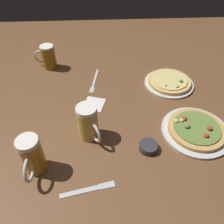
{
  "coord_description": "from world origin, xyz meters",
  "views": [
    {
      "loc": [
        -0.04,
        -0.78,
        0.77
      ],
      "look_at": [
        0.0,
        0.0,
        0.02
      ],
      "focal_mm": 35.62,
      "sensor_mm": 36.0,
      "label": 1
    }
  ],
  "objects_px": {
    "ramekin_sauce": "(148,147)",
    "fork_left": "(94,81)",
    "beer_mug_pale": "(88,123)",
    "pizza_plate_near": "(196,130)",
    "napkin_folded": "(94,104)",
    "beer_mug_amber": "(32,156)",
    "pizza_plate_far": "(169,82)",
    "knife_right": "(88,189)",
    "beer_mug_dark": "(48,57)"
  },
  "relations": [
    {
      "from": "ramekin_sauce",
      "to": "fork_left",
      "type": "bearing_deg",
      "value": 114.55
    },
    {
      "from": "beer_mug_pale",
      "to": "pizza_plate_near",
      "type": "bearing_deg",
      "value": -0.78
    },
    {
      "from": "napkin_folded",
      "to": "fork_left",
      "type": "distance_m",
      "value": 0.2
    },
    {
      "from": "beer_mug_amber",
      "to": "ramekin_sauce",
      "type": "xyz_separation_m",
      "value": [
        0.46,
        0.07,
        -0.07
      ]
    },
    {
      "from": "pizza_plate_far",
      "to": "knife_right",
      "type": "distance_m",
      "value": 0.77
    },
    {
      "from": "ramekin_sauce",
      "to": "beer_mug_amber",
      "type": "bearing_deg",
      "value": -171.23
    },
    {
      "from": "beer_mug_dark",
      "to": "knife_right",
      "type": "distance_m",
      "value": 0.88
    },
    {
      "from": "beer_mug_amber",
      "to": "beer_mug_pale",
      "type": "height_order",
      "value": "beer_mug_amber"
    },
    {
      "from": "pizza_plate_far",
      "to": "beer_mug_pale",
      "type": "relative_size",
      "value": 1.65
    },
    {
      "from": "pizza_plate_near",
      "to": "beer_mug_amber",
      "type": "relative_size",
      "value": 1.8
    },
    {
      "from": "beer_mug_pale",
      "to": "napkin_folded",
      "type": "relative_size",
      "value": 1.59
    },
    {
      "from": "pizza_plate_near",
      "to": "knife_right",
      "type": "relative_size",
      "value": 1.5
    },
    {
      "from": "ramekin_sauce",
      "to": "fork_left",
      "type": "xyz_separation_m",
      "value": [
        -0.23,
        0.5,
        -0.01
      ]
    },
    {
      "from": "pizza_plate_near",
      "to": "pizza_plate_far",
      "type": "distance_m",
      "value": 0.37
    },
    {
      "from": "beer_mug_dark",
      "to": "fork_left",
      "type": "xyz_separation_m",
      "value": [
        0.28,
        -0.17,
        -0.07
      ]
    },
    {
      "from": "beer_mug_pale",
      "to": "ramekin_sauce",
      "type": "distance_m",
      "value": 0.28
    },
    {
      "from": "napkin_folded",
      "to": "beer_mug_dark",
      "type": "bearing_deg",
      "value": 126.94
    },
    {
      "from": "pizza_plate_near",
      "to": "beer_mug_amber",
      "type": "bearing_deg",
      "value": -167.44
    },
    {
      "from": "pizza_plate_far",
      "to": "beer_mug_amber",
      "type": "xyz_separation_m",
      "value": [
        -0.65,
        -0.52,
        0.07
      ]
    },
    {
      "from": "pizza_plate_near",
      "to": "beer_mug_amber",
      "type": "height_order",
      "value": "beer_mug_amber"
    },
    {
      "from": "pizza_plate_near",
      "to": "ramekin_sauce",
      "type": "height_order",
      "value": "pizza_plate_near"
    },
    {
      "from": "pizza_plate_near",
      "to": "fork_left",
      "type": "height_order",
      "value": "pizza_plate_near"
    },
    {
      "from": "ramekin_sauce",
      "to": "napkin_folded",
      "type": "distance_m",
      "value": 0.38
    },
    {
      "from": "beer_mug_dark",
      "to": "beer_mug_pale",
      "type": "relative_size",
      "value": 0.87
    },
    {
      "from": "beer_mug_amber",
      "to": "knife_right",
      "type": "bearing_deg",
      "value": -26.4
    },
    {
      "from": "beer_mug_amber",
      "to": "knife_right",
      "type": "xyz_separation_m",
      "value": [
        0.2,
        -0.1,
        -0.08
      ]
    },
    {
      "from": "napkin_folded",
      "to": "fork_left",
      "type": "relative_size",
      "value": 0.47
    },
    {
      "from": "pizza_plate_near",
      "to": "pizza_plate_far",
      "type": "relative_size",
      "value": 1.11
    },
    {
      "from": "fork_left",
      "to": "pizza_plate_far",
      "type": "bearing_deg",
      "value": -7.19
    },
    {
      "from": "pizza_plate_far",
      "to": "beer_mug_pale",
      "type": "xyz_separation_m",
      "value": [
        -0.45,
        -0.36,
        0.07
      ]
    },
    {
      "from": "napkin_folded",
      "to": "fork_left",
      "type": "height_order",
      "value": "napkin_folded"
    },
    {
      "from": "beer_mug_pale",
      "to": "beer_mug_amber",
      "type": "bearing_deg",
      "value": -141.95
    },
    {
      "from": "pizza_plate_far",
      "to": "fork_left",
      "type": "bearing_deg",
      "value": 172.81
    },
    {
      "from": "fork_left",
      "to": "ramekin_sauce",
      "type": "bearing_deg",
      "value": -65.45
    },
    {
      "from": "pizza_plate_far",
      "to": "fork_left",
      "type": "distance_m",
      "value": 0.43
    },
    {
      "from": "napkin_folded",
      "to": "knife_right",
      "type": "height_order",
      "value": "napkin_folded"
    },
    {
      "from": "beer_mug_amber",
      "to": "fork_left",
      "type": "distance_m",
      "value": 0.62
    },
    {
      "from": "beer_mug_amber",
      "to": "ramekin_sauce",
      "type": "relative_size",
      "value": 2.17
    },
    {
      "from": "pizza_plate_far",
      "to": "knife_right",
      "type": "relative_size",
      "value": 1.35
    },
    {
      "from": "beer_mug_pale",
      "to": "ramekin_sauce",
      "type": "height_order",
      "value": "beer_mug_pale"
    },
    {
      "from": "pizza_plate_near",
      "to": "pizza_plate_far",
      "type": "bearing_deg",
      "value": 95.34
    },
    {
      "from": "knife_right",
      "to": "pizza_plate_near",
      "type": "bearing_deg",
      "value": 27.69
    },
    {
      "from": "beer_mug_dark",
      "to": "fork_left",
      "type": "relative_size",
      "value": 0.65
    },
    {
      "from": "beer_mug_dark",
      "to": "napkin_folded",
      "type": "xyz_separation_m",
      "value": [
        0.28,
        -0.37,
        -0.07
      ]
    },
    {
      "from": "pizza_plate_far",
      "to": "beer_mug_amber",
      "type": "bearing_deg",
      "value": -141.61
    },
    {
      "from": "pizza_plate_near",
      "to": "ramekin_sauce",
      "type": "distance_m",
      "value": 0.25
    },
    {
      "from": "pizza_plate_far",
      "to": "knife_right",
      "type": "xyz_separation_m",
      "value": [
        -0.45,
        -0.62,
        -0.01
      ]
    },
    {
      "from": "knife_right",
      "to": "pizza_plate_far",
      "type": "bearing_deg",
      "value": 53.96
    },
    {
      "from": "beer_mug_pale",
      "to": "napkin_folded",
      "type": "xyz_separation_m",
      "value": [
        0.02,
        0.21,
        -0.08
      ]
    },
    {
      "from": "beer_mug_dark",
      "to": "knife_right",
      "type": "height_order",
      "value": "beer_mug_dark"
    }
  ]
}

